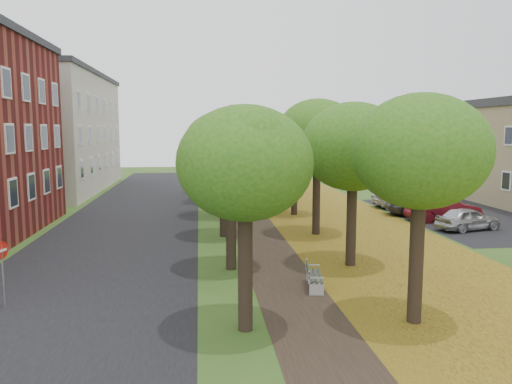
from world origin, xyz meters
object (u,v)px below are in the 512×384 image
object	(u,v)px
bench	(313,276)
street_sign	(2,260)
car_white	(407,198)
car_grey	(429,204)
car_silver	(468,219)
car_red	(443,209)

from	to	relation	value
bench	street_sign	distance (m)	9.90
bench	car_white	bearing A→B (deg)	-23.24
street_sign	car_grey	bearing A→B (deg)	53.27
car_silver	car_grey	size ratio (longest dim) A/B	0.69
street_sign	car_grey	xyz separation A→B (m)	(20.34, 14.25, -0.77)
street_sign	car_grey	world-z (taller)	street_sign
car_grey	car_white	world-z (taller)	car_grey
street_sign	car_white	xyz separation A→B (m)	(20.34, 17.56, -0.87)
bench	car_grey	distance (m)	17.05
car_white	street_sign	bearing A→B (deg)	125.56
car_red	car_white	distance (m)	5.16
car_silver	car_white	distance (m)	7.92
bench	car_white	size ratio (longest dim) A/B	0.37
bench	car_red	world-z (taller)	car_red
car_grey	street_sign	bearing A→B (deg)	136.29
car_silver	car_grey	bearing A→B (deg)	-15.29
car_white	car_red	bearing A→B (deg)	174.77
street_sign	car_white	world-z (taller)	street_sign
car_white	car_grey	bearing A→B (deg)	174.77
car_red	car_silver	bearing A→B (deg)	176.14
car_silver	car_red	xyz separation A→B (m)	(0.00, 2.76, 0.10)
street_sign	car_red	xyz separation A→B (m)	(20.34, 12.40, -0.82)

